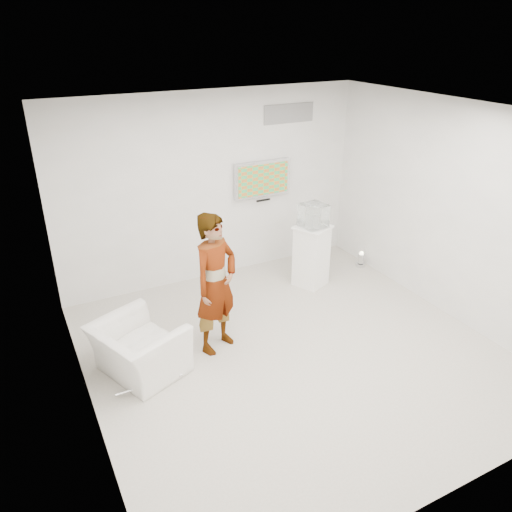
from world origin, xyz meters
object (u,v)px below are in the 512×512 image
object	(u,v)px
floor_uplight	(361,259)
armchair	(139,349)
person	(216,284)
tv	(262,179)
pedestal	(311,256)

from	to	relation	value
floor_uplight	armchair	bearing A→B (deg)	-165.47
armchair	floor_uplight	distance (m)	4.34
person	floor_uplight	xyz separation A→B (m)	(3.15, 1.03, -0.80)
tv	armchair	distance (m)	3.55
person	armchair	bearing A→B (deg)	158.25
armchair	pedestal	world-z (taller)	pedestal
armchair	person	bearing A→B (deg)	-108.34
pedestal	floor_uplight	size ratio (longest dim) A/B	3.82
tv	floor_uplight	size ratio (longest dim) A/B	3.81
tv	armchair	bearing A→B (deg)	-144.17
floor_uplight	pedestal	bearing A→B (deg)	-173.26
armchair	floor_uplight	world-z (taller)	armchair
tv	person	bearing A→B (deg)	-131.19
tv	floor_uplight	bearing A→B (deg)	-29.98
tv	person	world-z (taller)	person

